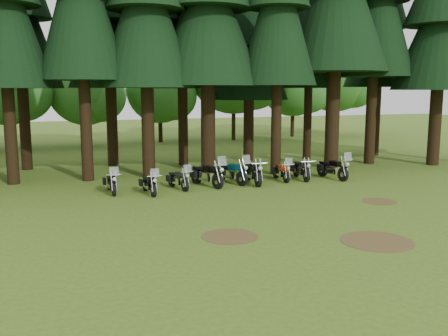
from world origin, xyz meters
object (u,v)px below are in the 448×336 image
at_px(motorcycle_0, 111,183).
at_px(motorcycle_1, 149,184).
at_px(motorcycle_4, 231,173).
at_px(motorcycle_3, 207,175).
at_px(motorcycle_2, 178,180).
at_px(motorcycle_6, 281,172).
at_px(motorcycle_8, 333,169).
at_px(motorcycle_7, 301,170).
at_px(motorcycle_5, 253,173).

relative_size(motorcycle_0, motorcycle_1, 1.03).
bearing_deg(motorcycle_4, motorcycle_1, 176.48).
bearing_deg(motorcycle_3, motorcycle_2, 168.31).
relative_size(motorcycle_3, motorcycle_6, 1.21).
bearing_deg(motorcycle_8, motorcycle_7, 155.53).
relative_size(motorcycle_2, motorcycle_7, 0.90).
relative_size(motorcycle_2, motorcycle_8, 0.84).
relative_size(motorcycle_0, motorcycle_5, 0.85).
height_order(motorcycle_0, motorcycle_4, motorcycle_4).
xyz_separation_m(motorcycle_2, motorcycle_3, (1.44, 0.15, 0.10)).
height_order(motorcycle_0, motorcycle_7, motorcycle_0).
bearing_deg(motorcycle_1, motorcycle_2, 20.04).
height_order(motorcycle_4, motorcycle_6, motorcycle_4).
bearing_deg(motorcycle_8, motorcycle_3, 169.98).
bearing_deg(motorcycle_0, motorcycle_8, -1.56).
xyz_separation_m(motorcycle_1, motorcycle_4, (4.25, 1.08, 0.08)).
bearing_deg(motorcycle_7, motorcycle_6, -169.95).
bearing_deg(motorcycle_5, motorcycle_4, 164.13).
relative_size(motorcycle_3, motorcycle_8, 1.03).
bearing_deg(motorcycle_7, motorcycle_8, -7.49).
bearing_deg(motorcycle_3, motorcycle_6, -15.38).
relative_size(motorcycle_6, motorcycle_7, 0.91).
relative_size(motorcycle_0, motorcycle_8, 0.88).
xyz_separation_m(motorcycle_2, motorcycle_4, (2.77, 0.43, 0.09)).
bearing_deg(motorcycle_6, motorcycle_3, -172.91).
bearing_deg(motorcycle_8, motorcycle_5, 170.07).
bearing_deg(motorcycle_2, motorcycle_0, 165.93).
relative_size(motorcycle_1, motorcycle_8, 0.85).
height_order(motorcycle_0, motorcycle_1, motorcycle_0).
distance_m(motorcycle_0, motorcycle_5, 6.75).
height_order(motorcycle_5, motorcycle_6, motorcycle_6).
relative_size(motorcycle_2, motorcycle_4, 0.84).
bearing_deg(motorcycle_3, motorcycle_0, 162.45).
bearing_deg(motorcycle_5, motorcycle_0, -174.89).
height_order(motorcycle_0, motorcycle_8, motorcycle_8).
xyz_separation_m(motorcycle_4, motorcycle_6, (2.66, -0.11, -0.08)).
relative_size(motorcycle_1, motorcycle_7, 0.91).
xyz_separation_m(motorcycle_2, motorcycle_7, (6.56, 0.33, 0.04)).
bearing_deg(motorcycle_6, motorcycle_2, -171.93).
xyz_separation_m(motorcycle_1, motorcycle_3, (2.92, 0.80, 0.10)).
relative_size(motorcycle_6, motorcycle_8, 0.85).
distance_m(motorcycle_0, motorcycle_4, 5.79).
height_order(motorcycle_3, motorcycle_6, motorcycle_3).
distance_m(motorcycle_1, motorcycle_7, 8.11).
xyz_separation_m(motorcycle_5, motorcycle_6, (1.68, 0.28, -0.08)).
bearing_deg(motorcycle_4, motorcycle_6, -20.09).
xyz_separation_m(motorcycle_0, motorcycle_6, (8.43, 0.19, -0.02)).
bearing_deg(motorcycle_5, motorcycle_6, 15.22).
bearing_deg(motorcycle_5, motorcycle_1, -166.63).
bearing_deg(motorcycle_5, motorcycle_3, -176.85).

